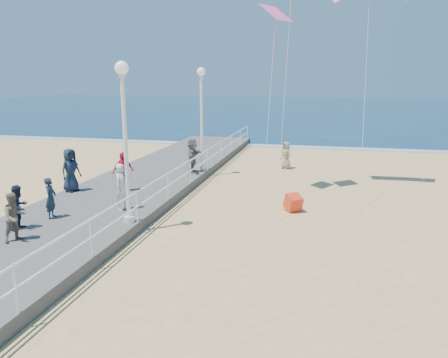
% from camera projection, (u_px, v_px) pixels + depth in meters
% --- Properties ---
extents(ground, '(160.00, 160.00, 0.00)m').
position_uv_depth(ground, '(286.00, 246.00, 13.80)').
color(ground, '#E1B875').
rests_on(ground, ground).
extents(ocean, '(160.00, 90.00, 0.05)m').
position_uv_depth(ocean, '(321.00, 108.00, 75.42)').
color(ocean, '#0C294B').
rests_on(ocean, ground).
extents(surf_line, '(160.00, 1.20, 0.04)m').
position_uv_depth(surf_line, '(311.00, 147.00, 33.23)').
color(surf_line, silver).
rests_on(surf_line, ground).
extents(boardwalk, '(5.00, 44.00, 0.40)m').
position_uv_depth(boardwalk, '(74.00, 223.00, 15.42)').
color(boardwalk, '#635F5A').
rests_on(boardwalk, ground).
extents(railing, '(0.05, 42.00, 0.55)m').
position_uv_depth(railing, '(137.00, 198.00, 14.64)').
color(railing, white).
rests_on(railing, boardwalk).
extents(lamp_post_mid, '(0.44, 0.44, 5.32)m').
position_uv_depth(lamp_post_mid, '(125.00, 126.00, 14.16)').
color(lamp_post_mid, white).
rests_on(lamp_post_mid, boardwalk).
extents(lamp_post_far, '(0.44, 0.44, 5.32)m').
position_uv_depth(lamp_post_far, '(201.00, 108.00, 22.69)').
color(lamp_post_far, white).
rests_on(lamp_post_far, boardwalk).
extents(woman_holding_toddler, '(0.55, 0.72, 1.75)m').
position_uv_depth(woman_holding_toddler, '(122.00, 187.00, 16.06)').
color(woman_holding_toddler, silver).
rests_on(woman_holding_toddler, boardwalk).
extents(toddler_held, '(0.34, 0.40, 0.71)m').
position_uv_depth(toddler_held, '(127.00, 178.00, 16.09)').
color(toddler_held, '#2C48A8').
rests_on(toddler_held, boardwalk).
extents(spectator_0, '(0.46, 0.59, 1.44)m').
position_uv_depth(spectator_0, '(51.00, 198.00, 15.16)').
color(spectator_0, '#192637').
rests_on(spectator_0, boardwalk).
extents(spectator_1, '(0.83, 0.90, 1.49)m').
position_uv_depth(spectator_1, '(15.00, 217.00, 13.01)').
color(spectator_1, '#7E6857').
rests_on(spectator_1, boardwalk).
extents(spectator_3, '(0.89, 1.07, 1.71)m').
position_uv_depth(spectator_3, '(123.00, 172.00, 18.76)').
color(spectator_3, red).
rests_on(spectator_3, boardwalk).
extents(spectator_4, '(0.87, 1.06, 1.87)m').
position_uv_depth(spectator_4, '(71.00, 170.00, 18.71)').
color(spectator_4, '#182236').
rests_on(spectator_4, boardwalk).
extents(spectator_5, '(0.57, 1.65, 1.76)m').
position_uv_depth(spectator_5, '(193.00, 155.00, 22.53)').
color(spectator_5, slate).
rests_on(spectator_5, boardwalk).
extents(spectator_7, '(0.56, 0.71, 1.46)m').
position_uv_depth(spectator_7, '(19.00, 207.00, 14.06)').
color(spectator_7, '#191D39').
rests_on(spectator_7, boardwalk).
extents(beach_walker_c, '(0.90, 0.92, 1.59)m').
position_uv_depth(beach_walker_c, '(286.00, 155.00, 25.40)').
color(beach_walker_c, gray).
rests_on(beach_walker_c, ground).
extents(box_kite, '(0.86, 0.90, 0.74)m').
position_uv_depth(box_kite, '(293.00, 204.00, 17.31)').
color(box_kite, red).
rests_on(box_kite, ground).
extents(kite_diamond_pink, '(1.44, 1.53, 0.74)m').
position_uv_depth(kite_diamond_pink, '(276.00, 13.00, 18.48)').
color(kite_diamond_pink, '#F058A6').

